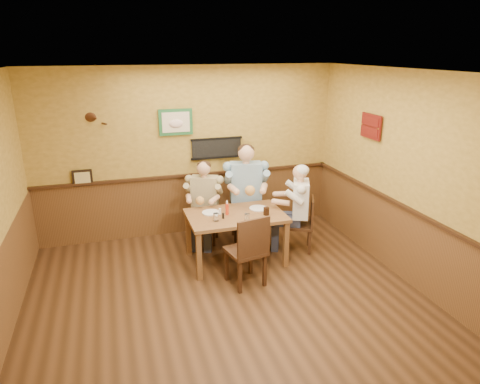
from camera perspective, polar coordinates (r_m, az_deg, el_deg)
The scene contains 17 objects.
room at distance 4.93m, azimuth -0.40°, elevation 2.69°, with size 5.02×5.03×2.81m.
dining_table at distance 6.26m, azimuth -0.57°, elevation -3.74°, with size 1.40×0.90×0.75m.
chair_back_left at distance 6.99m, azimuth -4.65°, elevation -3.34°, with size 0.40×0.40×0.86m, color #3C2313, non-canonical shape.
chair_back_right at distance 7.03m, azimuth 0.76°, elevation -2.49°, with size 0.47×0.47×1.02m, color #3C2313, non-canonical shape.
chair_right_end at distance 6.76m, azimuth 7.93°, elevation -4.23°, with size 0.40×0.40×0.87m, color #3C2313, non-canonical shape.
chair_near_side at distance 5.73m, azimuth 0.74°, elevation -7.64°, with size 0.47×0.47×1.01m, color #3C2313, non-canonical shape.
diner_tan_shirt at distance 6.92m, azimuth -4.69°, elevation -1.92°, with size 0.57×0.57×1.23m, color tan, non-canonical shape.
diner_blue_polo at distance 6.95m, azimuth 0.77°, elevation -0.81°, with size 0.67×0.67×1.46m, color #7C9EBA, non-canonical shape.
diner_white_elder at distance 6.69m, azimuth 8.00°, elevation -2.76°, with size 0.57×0.57×1.24m, color silver, non-canonical shape.
water_glass_left at distance 5.97m, azimuth -3.22°, elevation -3.36°, with size 0.08×0.08×0.11m, color white.
water_glass_mid at distance 5.96m, azimuth 0.94°, elevation -3.41°, with size 0.07×0.07×0.11m, color white.
cola_tumbler at distance 6.19m, azimuth 3.53°, elevation -2.56°, with size 0.09×0.09×0.11m, color black.
hot_sauce_bottle at distance 6.17m, azimuth -1.74°, elevation -2.21°, with size 0.05×0.05×0.19m, color red.
salt_shaker at distance 6.21m, azimuth -2.68°, elevation -2.60°, with size 0.04×0.04×0.09m, color white.
pepper_shaker at distance 6.06m, azimuth -2.26°, elevation -3.20°, with size 0.03×0.03×0.08m, color black.
plate_far_left at distance 6.27m, azimuth -3.90°, elevation -2.75°, with size 0.26×0.26×0.02m, color silver.
plate_far_right at distance 6.43m, azimuth 2.44°, elevation -2.17°, with size 0.27×0.27×0.02m, color silver.
Camera 1 is at (-1.23, -4.37, 3.04)m, focal length 32.00 mm.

